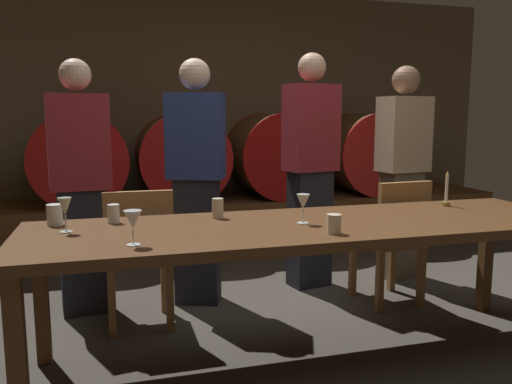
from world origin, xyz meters
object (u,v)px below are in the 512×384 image
object	(u,v)px
dining_table	(315,234)
cup_far_right	(334,224)
guest_center_right	(310,169)
wine_glass_right	(303,203)
guest_center_left	(196,180)
cup_center_left	(114,214)
wine_glass_center	(133,220)
cup_center_right	(218,208)
wine_barrel_center_left	(181,157)
wine_barrel_center_right	(273,155)
candle_center	(446,196)
cup_far_left	(55,215)
guest_far_left	(81,186)
wine_glass_left	(65,208)
chair_left	(139,252)
wine_barrel_far_right	(362,153)
wine_barrel_far_left	(81,159)
guest_far_right	(402,171)
chair_right	(394,236)

from	to	relation	value
dining_table	cup_far_right	world-z (taller)	cup_far_right
guest_center_right	wine_glass_right	distance (m)	1.30
guest_center_left	cup_center_left	bearing A→B (deg)	75.50
wine_glass_center	cup_center_right	bearing A→B (deg)	46.35
wine_barrel_center_left	wine_barrel_center_right	distance (m)	0.95
wine_glass_right	candle_center	bearing A→B (deg)	13.57
cup_far_left	cup_center_right	xyz separation A→B (m)	(0.83, -0.04, 0.00)
guest_far_left	wine_glass_left	xyz separation A→B (m)	(-0.02, -0.97, 0.03)
wine_glass_center	cup_center_right	distance (m)	0.68
chair_left	wine_glass_left	bearing A→B (deg)	57.80
wine_barrel_far_right	wine_glass_left	world-z (taller)	wine_barrel_far_right
wine_barrel_far_right	dining_table	distance (m)	3.08
wine_barrel_far_left	wine_barrel_far_right	xyz separation A→B (m)	(2.90, 0.00, 0.00)
chair_left	guest_far_left	bearing A→B (deg)	-49.26
wine_barrel_center_left	wine_barrel_center_right	world-z (taller)	same
dining_table	chair_left	xyz separation A→B (m)	(-0.87, 0.68, -0.21)
wine_barrel_center_right	cup_far_left	bearing A→B (deg)	-129.26
wine_barrel_center_left	cup_far_left	size ratio (longest dim) A/B	8.01
guest_far_left	dining_table	bearing A→B (deg)	130.77
guest_far_right	cup_center_right	xyz separation A→B (m)	(-1.69, -0.92, -0.06)
chair_right	guest_far_right	distance (m)	0.77
wine_barrel_far_left	guest_center_right	world-z (taller)	guest_center_right
cup_center_left	cup_far_right	distance (m)	1.13
chair_left	wine_glass_center	bearing A→B (deg)	86.10
wine_barrel_center_right	guest_far_left	world-z (taller)	guest_far_left
wine_glass_center	wine_glass_right	xyz separation A→B (m)	(0.86, 0.23, 0.00)
wine_glass_right	cup_far_left	world-z (taller)	wine_glass_right
wine_barrel_far_right	cup_far_right	size ratio (longest dim) A/B	9.36
cup_far_left	wine_barrel_center_right	bearing A→B (deg)	50.74
guest_far_right	wine_barrel_center_left	bearing A→B (deg)	-49.96
wine_barrel_center_left	cup_center_left	xyz separation A→B (m)	(-0.66, -2.34, -0.11)
wine_barrel_center_right	cup_far_right	size ratio (longest dim) A/B	9.36
candle_center	wine_glass_right	world-z (taller)	candle_center
cup_center_right	guest_center_right	bearing A→B (deg)	45.77
cup_center_right	cup_center_left	bearing A→B (deg)	178.05
wine_glass_right	wine_glass_center	bearing A→B (deg)	-165.06
wine_barrel_far_left	wine_glass_left	bearing A→B (deg)	-88.69
guest_far_right	wine_glass_left	distance (m)	2.68
guest_center_left	wine_glass_right	size ratio (longest dim) A/B	11.09
wine_glass_right	cup_far_left	xyz separation A→B (m)	(-1.22, 0.30, -0.06)
guest_center_right	wine_barrel_far_left	bearing A→B (deg)	-51.13
wine_barrel_center_left	cup_far_right	bearing A→B (deg)	-83.33
wine_barrel_center_left	wine_glass_center	distance (m)	2.91
wine_barrel_far_right	guest_far_right	world-z (taller)	guest_far_right
candle_center	wine_barrel_far_left	bearing A→B (deg)	133.56
wine_barrel_far_right	cup_center_right	world-z (taller)	wine_barrel_far_right
guest_far_right	wine_glass_left	world-z (taller)	guest_far_right
wine_barrel_far_right	candle_center	xyz separation A→B (m)	(-0.65, -2.37, -0.09)
cup_center_left	cup_far_right	size ratio (longest dim) A/B	1.06
guest_far_right	wine_glass_center	world-z (taller)	guest_far_right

